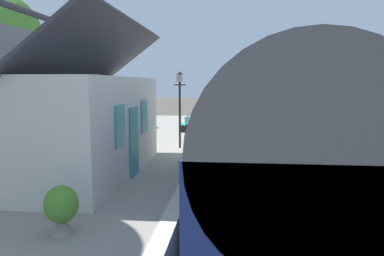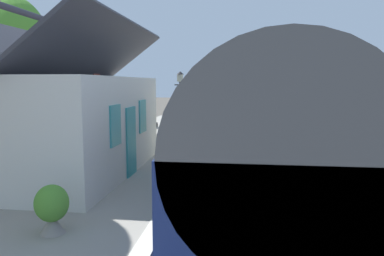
{
  "view_description": "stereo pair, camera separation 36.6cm",
  "coord_description": "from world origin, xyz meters",
  "px_view_note": "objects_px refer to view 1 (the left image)",
  "views": [
    {
      "loc": [
        -15.91,
        -0.06,
        3.78
      ],
      "look_at": [
        -0.97,
        1.5,
        1.96
      ],
      "focal_mm": 34.74,
      "sensor_mm": 36.0,
      "label": 1
    },
    {
      "loc": [
        -15.87,
        -0.42,
        3.78
      ],
      "look_at": [
        -0.97,
        1.5,
        1.96
      ],
      "focal_mm": 34.74,
      "sensor_mm": 36.0,
      "label": 2
    }
  ],
  "objects_px": {
    "station_building": "(69,121)",
    "bench_platform_end": "(196,116)",
    "lamp_post_platform": "(180,94)",
    "tree_distant": "(44,79)",
    "planter_edge_near": "(145,121)",
    "train": "(253,125)",
    "planter_by_door": "(150,124)",
    "station_sign_board": "(197,116)",
    "planter_corner_building": "(61,209)",
    "tree_far_left": "(2,42)",
    "bench_near_building": "(185,123)"
  },
  "relations": [
    {
      "from": "bench_near_building",
      "to": "tree_far_left",
      "type": "relative_size",
      "value": 0.14
    },
    {
      "from": "planter_corner_building",
      "to": "station_building",
      "type": "bearing_deg",
      "value": 22.16
    },
    {
      "from": "station_building",
      "to": "planter_corner_building",
      "type": "height_order",
      "value": "station_building"
    },
    {
      "from": "station_building",
      "to": "tree_far_left",
      "type": "distance_m",
      "value": 17.87
    },
    {
      "from": "tree_distant",
      "to": "planter_corner_building",
      "type": "bearing_deg",
      "value": -151.82
    },
    {
      "from": "planter_by_door",
      "to": "planter_edge_near",
      "type": "xyz_separation_m",
      "value": [
        1.38,
        0.64,
        0.05
      ]
    },
    {
      "from": "tree_far_left",
      "to": "tree_distant",
      "type": "distance_m",
      "value": 4.07
    },
    {
      "from": "lamp_post_platform",
      "to": "tree_distant",
      "type": "bearing_deg",
      "value": 51.57
    },
    {
      "from": "planter_edge_near",
      "to": "planter_by_door",
      "type": "bearing_deg",
      "value": -155.25
    },
    {
      "from": "train",
      "to": "bench_platform_end",
      "type": "relative_size",
      "value": 14.55
    },
    {
      "from": "planter_corner_building",
      "to": "tree_distant",
      "type": "height_order",
      "value": "tree_distant"
    },
    {
      "from": "station_building",
      "to": "bench_platform_end",
      "type": "relative_size",
      "value": 5.33
    },
    {
      "from": "bench_platform_end",
      "to": "station_sign_board",
      "type": "relative_size",
      "value": 0.9
    },
    {
      "from": "station_sign_board",
      "to": "bench_near_building",
      "type": "bearing_deg",
      "value": 17.28
    },
    {
      "from": "lamp_post_platform",
      "to": "bench_platform_end",
      "type": "bearing_deg",
      "value": 1.58
    },
    {
      "from": "lamp_post_platform",
      "to": "tree_distant",
      "type": "distance_m",
      "value": 13.39
    },
    {
      "from": "bench_near_building",
      "to": "lamp_post_platform",
      "type": "bearing_deg",
      "value": -175.39
    },
    {
      "from": "train",
      "to": "bench_near_building",
      "type": "xyz_separation_m",
      "value": [
        7.68,
        3.48,
        -0.79
      ]
    },
    {
      "from": "station_building",
      "to": "lamp_post_platform",
      "type": "xyz_separation_m",
      "value": [
        4.89,
        -2.81,
        0.71
      ]
    },
    {
      "from": "train",
      "to": "station_building",
      "type": "relative_size",
      "value": 2.73
    },
    {
      "from": "bench_platform_end",
      "to": "train",
      "type": "bearing_deg",
      "value": -165.57
    },
    {
      "from": "train",
      "to": "planter_edge_near",
      "type": "height_order",
      "value": "train"
    },
    {
      "from": "tree_distant",
      "to": "station_sign_board",
      "type": "bearing_deg",
      "value": -117.9
    },
    {
      "from": "station_building",
      "to": "station_sign_board",
      "type": "relative_size",
      "value": 4.78
    },
    {
      "from": "planter_by_door",
      "to": "tree_distant",
      "type": "xyz_separation_m",
      "value": [
        1.31,
        7.61,
        2.85
      ]
    },
    {
      "from": "bench_platform_end",
      "to": "tree_far_left",
      "type": "relative_size",
      "value": 0.14
    },
    {
      "from": "train",
      "to": "planter_by_door",
      "type": "distance_m",
      "value": 10.89
    },
    {
      "from": "station_building",
      "to": "tree_far_left",
      "type": "bearing_deg",
      "value": 38.39
    },
    {
      "from": "tree_distant",
      "to": "planter_by_door",
      "type": "bearing_deg",
      "value": -99.79
    },
    {
      "from": "planter_edge_near",
      "to": "lamp_post_platform",
      "type": "height_order",
      "value": "lamp_post_platform"
    },
    {
      "from": "bench_near_building",
      "to": "tree_far_left",
      "type": "height_order",
      "value": "tree_far_left"
    },
    {
      "from": "bench_near_building",
      "to": "station_sign_board",
      "type": "relative_size",
      "value": 0.9
    },
    {
      "from": "planter_edge_near",
      "to": "station_sign_board",
      "type": "height_order",
      "value": "station_sign_board"
    },
    {
      "from": "bench_platform_end",
      "to": "tree_far_left",
      "type": "xyz_separation_m",
      "value": [
        -2.09,
        13.32,
        5.18
      ]
    },
    {
      "from": "train",
      "to": "planter_corner_building",
      "type": "xyz_separation_m",
      "value": [
        -7.42,
        3.95,
        -0.77
      ]
    },
    {
      "from": "bench_near_building",
      "to": "planter_corner_building",
      "type": "height_order",
      "value": "planter_corner_building"
    },
    {
      "from": "train",
      "to": "tree_distant",
      "type": "bearing_deg",
      "value": 52.36
    },
    {
      "from": "train",
      "to": "tree_far_left",
      "type": "bearing_deg",
      "value": 56.89
    },
    {
      "from": "bench_near_building",
      "to": "planter_by_door",
      "type": "relative_size",
      "value": 1.3
    },
    {
      "from": "train",
      "to": "planter_edge_near",
      "type": "xyz_separation_m",
      "value": [
        10.49,
        6.54,
        -0.95
      ]
    },
    {
      "from": "station_building",
      "to": "station_sign_board",
      "type": "xyz_separation_m",
      "value": [
        7.39,
        -3.31,
        -0.45
      ]
    },
    {
      "from": "train",
      "to": "station_building",
      "type": "xyz_separation_m",
      "value": [
        -2.79,
        5.84,
        0.37
      ]
    },
    {
      "from": "planter_by_door",
      "to": "station_sign_board",
      "type": "xyz_separation_m",
      "value": [
        -4.5,
        -3.37,
        0.93
      ]
    },
    {
      "from": "lamp_post_platform",
      "to": "tree_distant",
      "type": "xyz_separation_m",
      "value": [
        8.31,
        10.47,
        0.76
      ]
    },
    {
      "from": "bench_platform_end",
      "to": "planter_by_door",
      "type": "relative_size",
      "value": 1.3
    },
    {
      "from": "planter_corner_building",
      "to": "tree_distant",
      "type": "bearing_deg",
      "value": 28.18
    },
    {
      "from": "bench_platform_end",
      "to": "station_building",
      "type": "bearing_deg",
      "value": 170.95
    },
    {
      "from": "tree_far_left",
      "to": "bench_platform_end",
      "type": "bearing_deg",
      "value": -81.1
    },
    {
      "from": "lamp_post_platform",
      "to": "planter_edge_near",
      "type": "bearing_deg",
      "value": 22.68
    },
    {
      "from": "train",
      "to": "bench_platform_end",
      "type": "height_order",
      "value": "train"
    }
  ]
}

